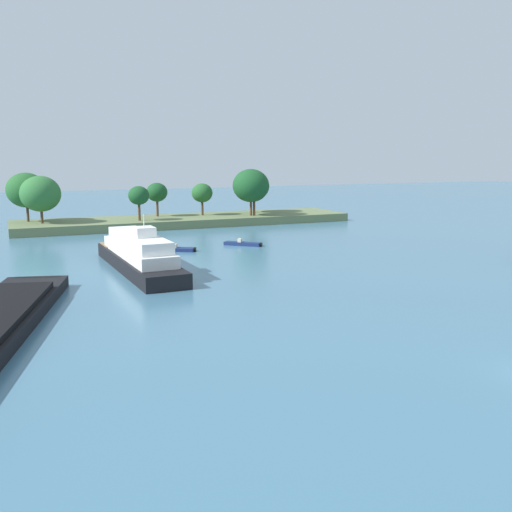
{
  "coord_description": "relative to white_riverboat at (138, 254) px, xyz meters",
  "views": [
    {
      "loc": [
        -28.41,
        -22.38,
        12.93
      ],
      "look_at": [
        -1.96,
        38.59,
        1.2
      ],
      "focal_mm": 40.1,
      "sensor_mm": 36.0,
      "label": 1
    }
  ],
  "objects": [
    {
      "name": "treeline_island",
      "position": [
        14.98,
        39.92,
        1.97
      ],
      "size": [
        62.49,
        13.66,
        10.39
      ],
      "color": "#66754C",
      "rests_on": "ground"
    },
    {
      "name": "fishing_skiff",
      "position": [
        17.71,
        12.05,
        -1.55
      ],
      "size": [
        4.89,
        4.62,
        0.98
      ],
      "color": "navy",
      "rests_on": "ground"
    },
    {
      "name": "white_riverboat",
      "position": [
        0.0,
        0.0,
        0.0
      ],
      "size": [
        5.59,
        23.95,
        6.7
      ],
      "color": "black",
      "rests_on": "ground"
    },
    {
      "name": "small_motorboat",
      "position": [
        7.66,
        11.03,
        -1.56
      ],
      "size": [
        4.81,
        3.74,
        0.96
      ],
      "color": "navy",
      "rests_on": "ground"
    }
  ]
}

